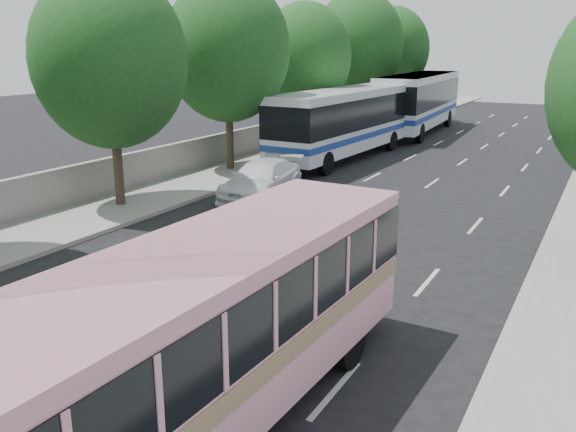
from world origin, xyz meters
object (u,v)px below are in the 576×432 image
Objects in this scene: white_pickup at (261,180)px; tour_coach_front at (345,118)px; tour_coach_rear at (419,98)px; pink_bus at (209,319)px; pink_taxi at (304,222)px.

tour_coach_front reaches higher than white_pickup.
tour_coach_front is 0.92× the size of tour_coach_rear.
pink_bus is 1.92× the size of white_pickup.
white_pickup is 9.98m from tour_coach_front.
white_pickup is at bearing -84.04° from tour_coach_front.
tour_coach_rear reaches higher than white_pickup.
tour_coach_front is at bearing -95.33° from tour_coach_rear.
pink_bus is 2.45× the size of pink_taxi.
tour_coach_front reaches higher than pink_taxi.
pink_bus is 25.11m from tour_coach_front.
pink_taxi is at bearing -52.85° from white_pickup.
pink_bus is at bearing -68.82° from tour_coach_front.
tour_coach_rear is (-4.39, 26.77, 1.79)m from pink_taxi.
tour_coach_rear reaches higher than pink_taxi.
tour_coach_rear is at bearing 103.73° from pink_bus.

